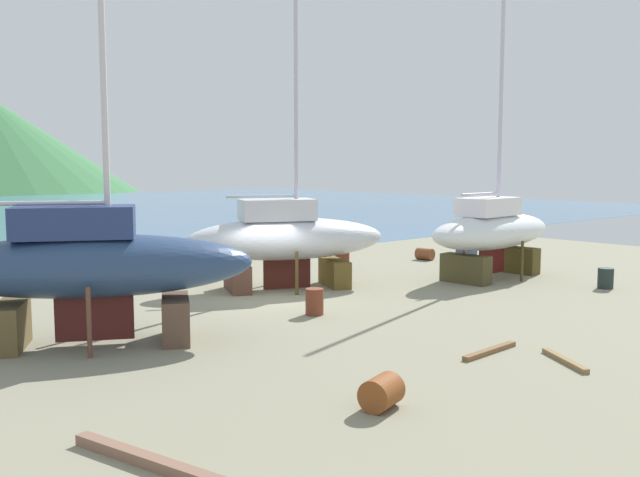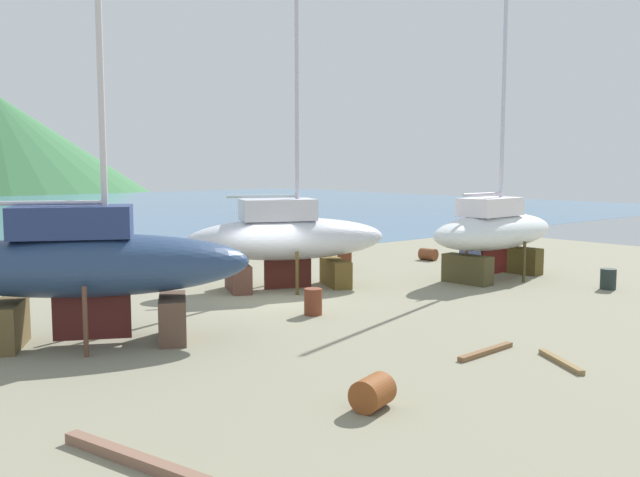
% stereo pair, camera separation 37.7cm
% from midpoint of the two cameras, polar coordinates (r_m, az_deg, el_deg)
% --- Properties ---
extents(ground_plane, '(50.26, 50.26, 0.00)m').
position_cam_midpoint_polar(ground_plane, '(22.35, 0.43, -6.01)').
color(ground_plane, gray).
extents(sailboat_mid_port, '(8.34, 6.09, 13.87)m').
position_cam_midpoint_polar(sailboat_mid_port, '(19.00, -18.69, -2.07)').
color(sailboat_mid_port, brown).
rests_on(sailboat_mid_port, ground).
extents(sailboat_small_center, '(7.70, 2.89, 12.55)m').
position_cam_midpoint_polar(sailboat_small_center, '(29.54, 13.51, 0.58)').
color(sailboat_small_center, '#4D411C').
rests_on(sailboat_small_center, ground).
extents(sailboat_far_slipway, '(7.95, 5.39, 13.79)m').
position_cam_midpoint_polar(sailboat_far_slipway, '(26.26, -3.20, 0.05)').
color(sailboat_far_slipway, brown).
rests_on(sailboat_far_slipway, ground).
extents(barrel_tipped_right, '(0.91, 0.80, 0.68)m').
position_cam_midpoint_polar(barrel_tipped_right, '(35.28, 11.56, -1.10)').
color(barrel_tipped_right, '#3A4468').
rests_on(barrel_tipped_right, ground).
extents(barrel_by_slipway, '(0.66, 0.88, 0.57)m').
position_cam_midpoint_polar(barrel_by_slipway, '(34.60, 8.25, -1.27)').
color(barrel_by_slipway, brown).
rests_on(barrel_by_slipway, ground).
extents(barrel_rust_mid, '(0.85, 0.85, 0.93)m').
position_cam_midpoint_polar(barrel_rust_mid, '(30.92, 1.47, -1.75)').
color(barrel_rust_mid, '#5A2817').
rests_on(barrel_rust_mid, ground).
extents(barrel_tipped_center, '(0.73, 0.73, 0.83)m').
position_cam_midpoint_polar(barrel_tipped_center, '(21.87, -0.95, -5.18)').
color(barrel_tipped_center, brown).
rests_on(barrel_tipped_center, ground).
extents(barrel_rust_near, '(0.94, 0.84, 0.65)m').
position_cam_midpoint_polar(barrel_rust_near, '(13.77, 4.24, -12.43)').
color(barrel_rust_near, brown).
rests_on(barrel_rust_near, ground).
extents(barrel_tar_black, '(0.81, 0.81, 0.78)m').
position_cam_midpoint_polar(barrel_tar_black, '(28.48, 21.93, -3.03)').
color(barrel_tar_black, '#212D2B').
rests_on(barrel_tar_black, ground).
extents(timber_plank_near, '(2.15, 0.27, 0.12)m').
position_cam_midpoint_polar(timber_plank_near, '(18.06, 13.11, -8.93)').
color(timber_plank_near, brown).
rests_on(timber_plank_near, ground).
extents(timber_plank_far, '(1.03, 3.14, 0.18)m').
position_cam_midpoint_polar(timber_plank_far, '(11.80, -14.91, -17.08)').
color(timber_plank_far, '#805C49').
rests_on(timber_plank_far, ground).
extents(timber_short_cross, '(1.11, 1.69, 0.11)m').
position_cam_midpoint_polar(timber_short_cross, '(17.71, 18.76, -9.40)').
color(timber_short_cross, olive).
rests_on(timber_short_cross, ground).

